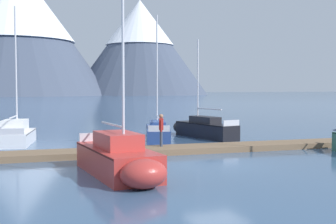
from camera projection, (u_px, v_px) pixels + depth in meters
ground_plane at (217, 165)px, 19.24m from camera, size 700.00×700.00×0.00m
mountain_central_massif at (15, 23)px, 211.75m from camera, size 89.77×89.77×64.29m
mountain_shoulder_ridge at (140, 45)px, 232.30m from camera, size 71.49×71.49×49.89m
dock at (182, 149)px, 22.96m from camera, size 20.29×3.38×0.30m
sailboat_nearest_berth at (16, 134)px, 26.69m from camera, size 2.86×5.98×8.29m
sailboat_second_berth at (120, 159)px, 16.65m from camera, size 2.28×6.14×8.97m
sailboat_mid_dock_port at (157, 131)px, 28.99m from camera, size 3.20×6.52×8.20m
sailboat_mid_dock_starboard at (202, 128)px, 30.05m from camera, size 2.44×6.53×6.69m
person_on_dock at (161, 128)px, 23.03m from camera, size 0.33×0.57×1.69m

